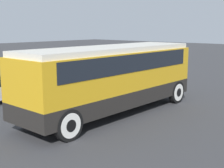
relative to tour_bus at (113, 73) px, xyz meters
name	(u,v)px	position (x,y,z in m)	size (l,w,h in m)	color
ground_plane	(112,114)	(-0.10, 0.00, -1.85)	(120.00, 120.00, 0.00)	#38383A
tour_bus	(113,73)	(0.00, 0.00, 0.00)	(9.36, 2.62, 3.06)	black
parked_car_mid	(89,78)	(3.12, 4.74, -1.10)	(4.64, 1.78, 1.52)	#7A6B5B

